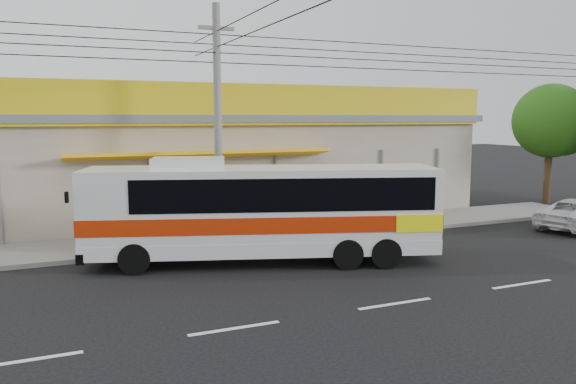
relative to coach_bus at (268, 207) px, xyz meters
The scene contains 7 objects.
ground 3.18m from the coach_bus, 58.56° to the right, with size 120.00×120.00×0.00m, color black.
sidewalk 4.30m from the coach_bus, 69.49° to the left, with size 30.00×3.20×0.15m, color slate.
lane_markings 5.27m from the coach_bus, 73.75° to the right, with size 50.00×0.12×0.01m, color silver, non-canonical shape.
storefront_building 9.38m from the coach_bus, 81.48° to the left, with size 22.60×9.20×5.70m.
coach_bus is the anchor object (origin of this frame).
utility_pole 5.95m from the coach_bus, 101.07° to the left, with size 34.00×14.00×8.19m.
tree_far 17.91m from the coach_bus, 16.02° to the left, with size 3.65×3.65×6.06m.
Camera 1 is at (-7.42, -13.32, 4.41)m, focal length 35.00 mm.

